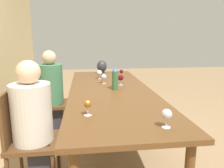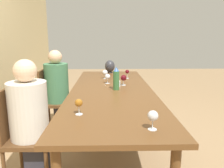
{
  "view_description": "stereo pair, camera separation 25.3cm",
  "coord_description": "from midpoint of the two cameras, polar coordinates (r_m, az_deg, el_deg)",
  "views": [
    {
      "loc": [
        -2.6,
        0.31,
        1.42
      ],
      "look_at": [
        -0.14,
        0.0,
        0.88
      ],
      "focal_mm": 35.0,
      "sensor_mm": 36.0,
      "label": 1
    },
    {
      "loc": [
        -2.62,
        0.06,
        1.42
      ],
      "look_at": [
        -0.14,
        0.0,
        0.88
      ],
      "focal_mm": 35.0,
      "sensor_mm": 36.0,
      "label": 2
    }
  ],
  "objects": [
    {
      "name": "ground_plane",
      "position": [
        2.97,
        2.47,
        -16.18
      ],
      "size": [
        14.0,
        14.0,
        0.0
      ],
      "primitive_type": "plane",
      "color": "#937551"
    },
    {
      "name": "wine_glass_4",
      "position": [
        3.36,
        0.31,
        2.96
      ],
      "size": [
        0.08,
        0.08,
        0.14
      ],
      "color": "silver",
      "rests_on": "dining_table"
    },
    {
      "name": "wine_glass_0",
      "position": [
        1.58,
        15.22,
        -8.22
      ],
      "size": [
        0.08,
        0.08,
        0.14
      ],
      "color": "silver",
      "rests_on": "dining_table"
    },
    {
      "name": "wine_glass_1",
      "position": [
        3.02,
        1.23,
        1.85
      ],
      "size": [
        0.08,
        0.08,
        0.13
      ],
      "color": "silver",
      "rests_on": "dining_table"
    },
    {
      "name": "dining_table",
      "position": [
        2.71,
        2.6,
        -2.78
      ],
      "size": [
        2.83,
        1.0,
        0.78
      ],
      "color": "brown",
      "rests_on": "ground_plane"
    },
    {
      "name": "wine_glass_2",
      "position": [
        3.41,
        6.12,
        3.12
      ],
      "size": [
        0.06,
        0.06,
        0.14
      ],
      "color": "silver",
      "rests_on": "dining_table"
    },
    {
      "name": "person_far",
      "position": [
        3.27,
        -11.84,
        -1.34
      ],
      "size": [
        0.34,
        0.34,
        1.23
      ],
      "color": "#2D2D38",
      "rests_on": "ground_plane"
    },
    {
      "name": "wine_glass_5",
      "position": [
        1.82,
        -4.76,
        -5.11
      ],
      "size": [
        0.07,
        0.07,
        0.13
      ],
      "color": "silver",
      "rests_on": "dining_table"
    },
    {
      "name": "chair_near",
      "position": [
        2.26,
        -19.3,
        -12.05
      ],
      "size": [
        0.44,
        0.44,
        0.95
      ],
      "color": "brown",
      "rests_on": "ground_plane"
    },
    {
      "name": "wine_glass_3",
      "position": [
        2.91,
        5.54,
        1.54
      ],
      "size": [
        0.08,
        0.08,
        0.14
      ],
      "color": "silver",
      "rests_on": "dining_table"
    },
    {
      "name": "water_bottle",
      "position": [
        2.66,
        3.83,
        1.35
      ],
      "size": [
        0.08,
        0.08,
        0.28
      ],
      "color": "#336638",
      "rests_on": "dining_table"
    },
    {
      "name": "person_near",
      "position": [
        2.18,
        -17.35,
        -8.8
      ],
      "size": [
        0.36,
        0.36,
        1.22
      ],
      "color": "#2D2D38",
      "rests_on": "ground_plane"
    },
    {
      "name": "vase",
      "position": [
        3.89,
        1.29,
        4.62
      ],
      "size": [
        0.17,
        0.17,
        0.23
      ],
      "color": "#2D2D33",
      "rests_on": "dining_table"
    },
    {
      "name": "water_tumbler",
      "position": [
        2.83,
        4.0,
        0.03
      ],
      "size": [
        0.07,
        0.07,
        0.08
      ],
      "color": "silver",
      "rests_on": "dining_table"
    },
    {
      "name": "chair_far",
      "position": [
        3.33,
        -13.19,
        -3.81
      ],
      "size": [
        0.44,
        0.44,
        0.95
      ],
      "color": "brown",
      "rests_on": "ground_plane"
    }
  ]
}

